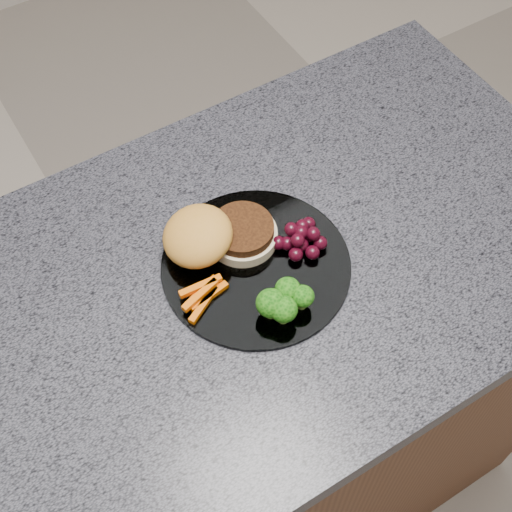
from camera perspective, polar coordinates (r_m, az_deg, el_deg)
The scene contains 8 objects.
room at distance 0.62m, azimuth -6.98°, elevation 19.07°, with size 4.02×4.02×2.70m.
island_cabinet at distance 1.38m, azimuth -3.03°, elevation -13.10°, with size 1.20×0.60×0.86m, color #52311C.
countertop at distance 0.97m, azimuth -4.19°, elevation -3.60°, with size 1.20×0.60×0.04m, color #46464F.
plate at distance 0.97m, azimuth 0.00°, elevation -0.76°, with size 0.26×0.26×0.01m, color white.
burger at distance 0.97m, azimuth -3.39°, elevation 1.54°, with size 0.16×0.11×0.05m.
carrot_sticks at distance 0.94m, azimuth -4.28°, elevation -3.12°, with size 0.07×0.05×0.02m.
broccoli at distance 0.91m, azimuth 2.20°, elevation -3.61°, with size 0.08×0.06×0.05m.
grape_bunch at distance 0.98m, azimuth 3.63°, elevation 1.44°, with size 0.07×0.06×0.03m.
Camera 1 is at (-0.20, -0.46, 1.72)m, focal length 50.00 mm.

